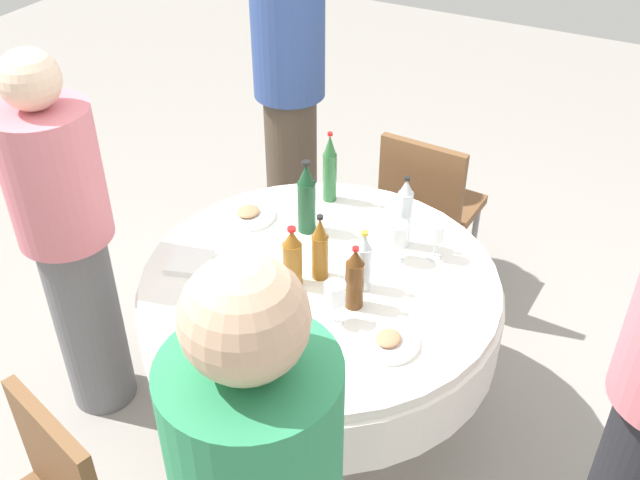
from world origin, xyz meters
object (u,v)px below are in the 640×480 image
object	(u,v)px
bottle_brown_near	(355,279)
person_near	(290,92)
bottle_amber_west	(320,250)
plate_left	(248,214)
wine_glass_north	(397,234)
wine_glass_inner	(335,294)
bottle_green_inner	(330,169)
wine_glass_rear	(436,235)
bottle_amber_mid	(292,258)
plate_east	(388,341)
bottle_clear_rear	(363,262)
bottle_clear_far	(404,214)
chair_inner	(427,203)
dining_table	(320,308)
bottle_dark_green_north	(307,199)
wine_glass_far	(251,331)
person_west	(69,242)

from	to	relation	value
bottle_brown_near	person_near	distance (m)	1.39
bottle_amber_west	plate_left	xyz separation A→B (m)	(0.20, 0.43, -0.11)
wine_glass_north	wine_glass_inner	distance (m)	0.41
bottle_green_inner	wine_glass_rear	world-z (taller)	bottle_green_inner
bottle_amber_mid	plate_east	world-z (taller)	bottle_amber_mid
bottle_clear_rear	bottle_clear_far	distance (m)	0.30
chair_inner	wine_glass_north	bearing A→B (deg)	-75.84
bottle_clear_rear	wine_glass_rear	bearing A→B (deg)	-28.86
dining_table	wine_glass_rear	world-z (taller)	wine_glass_rear
dining_table	plate_east	world-z (taller)	plate_east
bottle_amber_west	bottle_brown_near	distance (m)	0.19
bottle_dark_green_north	bottle_clear_rear	distance (m)	0.41
wine_glass_far	chair_inner	bearing A→B (deg)	-1.98
bottle_clear_far	wine_glass_inner	xyz separation A→B (m)	(-0.51, 0.03, -0.02)
bottle_amber_west	bottle_green_inner	size ratio (longest dim) A/B	0.85
wine_glass_far	person_west	bearing A→B (deg)	80.95
bottle_clear_rear	wine_glass_inner	distance (m)	0.21
bottle_green_inner	chair_inner	xyz separation A→B (m)	(0.49, -0.26, -0.36)
person_near	chair_inner	bearing A→B (deg)	-37.21
bottle_dark_green_north	bottle_clear_far	world-z (taller)	bottle_dark_green_north
wine_glass_far	chair_inner	size ratio (longest dim) A/B	0.18
wine_glass_rear	plate_left	distance (m)	0.76
bottle_amber_west	plate_left	size ratio (longest dim) A/B	1.21
bottle_amber_west	bottle_brown_near	xyz separation A→B (m)	(-0.08, -0.17, -0.01)
dining_table	person_near	size ratio (longest dim) A/B	0.77
wine_glass_north	dining_table	bearing A→B (deg)	138.16
bottle_dark_green_north	plate_left	bearing A→B (deg)	97.14
bottle_green_inner	wine_glass_rear	size ratio (longest dim) A/B	2.14
bottle_dark_green_north	bottle_green_inner	size ratio (longest dim) A/B	0.99
wine_glass_rear	plate_east	distance (m)	0.51
bottle_amber_west	person_west	world-z (taller)	person_west
bottle_brown_near	person_west	xyz separation A→B (m)	(-0.24, 1.05, -0.05)
bottle_brown_near	bottle_green_inner	distance (m)	0.67
bottle_amber_mid	wine_glass_inner	world-z (taller)	bottle_amber_mid
bottle_amber_mid	wine_glass_rear	size ratio (longest dim) A/B	1.67
bottle_clear_rear	bottle_clear_far	world-z (taller)	bottle_clear_far
bottle_amber_mid	plate_left	size ratio (longest dim) A/B	1.11
wine_glass_north	plate_left	bearing A→B (deg)	91.80
dining_table	bottle_clear_rear	distance (m)	0.31
bottle_amber_mid	bottle_dark_green_north	bearing A→B (deg)	20.29
bottle_clear_far	wine_glass_far	distance (m)	0.80
bottle_amber_west	wine_glass_rear	world-z (taller)	bottle_amber_west
plate_east	person_near	distance (m)	1.60
wine_glass_inner	plate_left	bearing A→B (deg)	56.19
dining_table	bottle_amber_mid	xyz separation A→B (m)	(-0.08, 0.07, 0.26)
bottle_green_inner	bottle_clear_far	world-z (taller)	bottle_green_inner
plate_east	person_west	distance (m)	1.23
person_west	chair_inner	xyz separation A→B (m)	(1.28, -0.93, -0.28)
bottle_amber_west	bottle_brown_near	bearing A→B (deg)	-115.71
bottle_clear_rear	person_near	world-z (taller)	person_near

